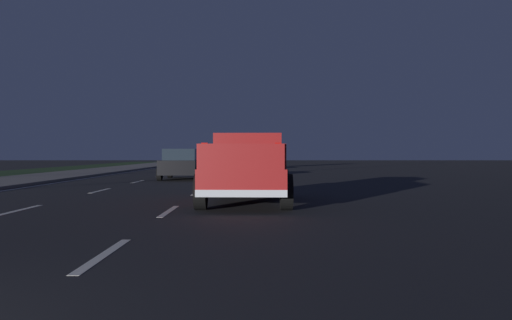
{
  "coord_description": "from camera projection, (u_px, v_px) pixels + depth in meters",
  "views": [
    {
      "loc": [
        -2.79,
        -3.71,
        1.32
      ],
      "look_at": [
        14.11,
        -3.74,
        1.11
      ],
      "focal_mm": 37.62,
      "sensor_mm": 36.0,
      "label": 1
    }
  ],
  "objects": [
    {
      "name": "pickup_truck",
      "position": [
        248.0,
        168.0,
        14.58
      ],
      "size": [
        5.48,
        2.4,
        1.87
      ],
      "color": "maroon",
      "rests_on": "ground"
    },
    {
      "name": "ground",
      "position": [
        188.0,
        177.0,
        29.8
      ],
      "size": [
        144.0,
        144.0,
        0.0
      ],
      "primitive_type": "plane",
      "color": "black"
    },
    {
      "name": "sedan_blue",
      "position": [
        207.0,
        161.0,
        39.88
      ],
      "size": [
        4.43,
        2.07,
        1.54
      ],
      "color": "navy",
      "rests_on": "ground"
    },
    {
      "name": "lane_markings",
      "position": [
        148.0,
        174.0,
        33.46
      ],
      "size": [
        108.94,
        7.04,
        0.01
      ],
      "color": "silver",
      "rests_on": "ground"
    },
    {
      "name": "sedan_black",
      "position": [
        183.0,
        164.0,
        27.2
      ],
      "size": [
        4.42,
        2.05,
        1.54
      ],
      "color": "black",
      "rests_on": "ground"
    },
    {
      "name": "sidewalk_shoulder",
      "position": [
        55.0,
        176.0,
        29.79
      ],
      "size": [
        108.0,
        4.0,
        0.12
      ],
      "primitive_type": "cube",
      "color": "slate",
      "rests_on": "ground"
    }
  ]
}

